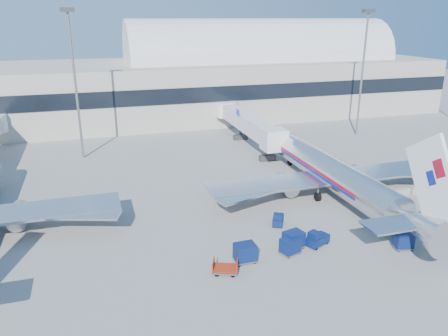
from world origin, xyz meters
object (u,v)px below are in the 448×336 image
object	(u,v)px
tug_lead	(317,239)
cart_train_a	(294,240)
tug_right	(391,219)
mast_east	(364,55)
barrier_near	(399,192)
airliner_main	(334,174)
cart_train_c	(245,252)
jetbridge_near	(245,121)
barrier_mid	(421,189)
cart_solo_far	(446,225)
cart_open_red	(226,269)
mast_west	(73,63)
cart_train_b	(290,246)
barrier_far	(442,187)
tug_left	(278,219)
cart_solo_near	(403,241)

from	to	relation	value
tug_lead	cart_train_a	bearing A→B (deg)	151.22
tug_right	mast_east	bearing A→B (deg)	84.67
barrier_near	tug_right	world-z (taller)	tug_right
airliner_main	cart_train_c	distance (m)	19.71
airliner_main	jetbridge_near	xyz separation A→B (m)	(-2.40, 26.30, 1.00)
tug_lead	barrier_mid	bearing A→B (deg)	-1.27
mast_east	barrier_near	bearing A→B (deg)	-113.20
cart_solo_far	cart_open_red	xyz separation A→B (m)	(-24.19, -0.58, -0.41)
mast_west	cart_train_b	world-z (taller)	mast_west
barrier_near	cart_open_red	size ratio (longest dim) A/B	1.14
cart_train_c	airliner_main	bearing A→B (deg)	34.72
mast_east	cart_train_a	world-z (taller)	mast_east
airliner_main	jetbridge_near	bearing A→B (deg)	95.22
mast_west	mast_east	xyz separation A→B (m)	(50.00, 0.00, 0.00)
barrier_mid	barrier_far	bearing A→B (deg)	0.00
barrier_near	cart_open_red	world-z (taller)	barrier_near
cart_train_a	cart_train_c	size ratio (longest dim) A/B	1.12
barrier_far	tug_lead	xyz separation A→B (m)	(-22.63, -8.34, 0.28)
cart_train_c	cart_open_red	distance (m)	2.69
tug_lead	cart_train_c	bearing A→B (deg)	161.09
cart_solo_far	cart_train_b	bearing A→B (deg)	-175.61
mast_west	cart_train_a	bearing A→B (deg)	-61.63
cart_train_b	cart_solo_far	xyz separation A→B (m)	(17.36, -0.81, -0.03)
tug_right	tug_left	distance (m)	12.28
barrier_near	tug_lead	size ratio (longest dim) A/B	1.09
cart_train_c	cart_train_a	bearing A→B (deg)	8.53
tug_lead	cart_solo_far	bearing A→B (deg)	-30.76
tug_left	cart_train_b	distance (m)	6.13
barrier_far	cart_train_a	bearing A→B (deg)	-161.96
tug_lead	cart_solo_near	size ratio (longest dim) A/B	1.38
barrier_far	tug_right	size ratio (longest dim) A/B	1.30
mast_west	tug_left	size ratio (longest dim) A/B	9.02
mast_east	tug_left	xyz separation A→B (m)	(-29.87, -31.08, -14.13)
barrier_near	mast_east	bearing A→B (deg)	66.80
tug_right	cart_train_c	world-z (taller)	cart_train_c
cart_train_b	jetbridge_near	bearing A→B (deg)	57.39
mast_east	airliner_main	bearing A→B (deg)	-128.11
barrier_far	cart_solo_far	distance (m)	13.01
tug_left	cart_train_b	bearing A→B (deg)	-165.25
barrier_far	cart_train_b	world-z (taller)	cart_train_b
barrier_near	cart_train_b	distance (m)	21.27
airliner_main	tug_right	xyz separation A→B (m)	(1.91, -9.02, -2.31)
cart_train_b	tug_lead	bearing A→B (deg)	-6.99
jetbridge_near	tug_left	distance (m)	32.91
cart_open_red	jetbridge_near	bearing A→B (deg)	90.17
cart_train_a	cart_solo_far	xyz separation A→B (m)	(16.60, -1.70, -0.09)
jetbridge_near	barrier_mid	bearing A→B (deg)	-64.56
tug_lead	cart_open_red	xyz separation A→B (m)	(-10.04, -2.10, -0.31)
jetbridge_near	tug_lead	bearing A→B (deg)	-98.62
barrier_near	cart_solo_near	world-z (taller)	cart_solo_near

